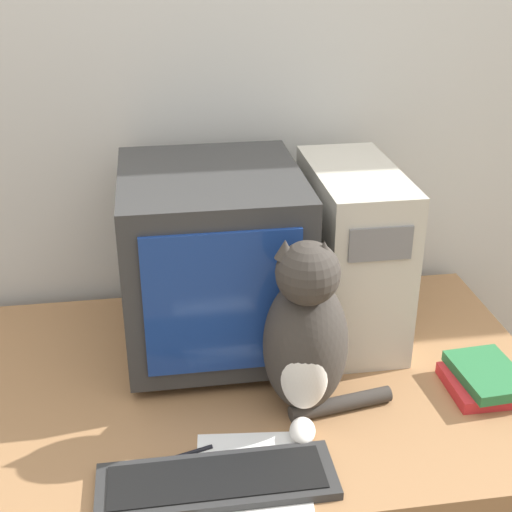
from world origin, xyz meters
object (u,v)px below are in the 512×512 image
(crt_monitor, at_px, (213,259))
(keyboard, at_px, (217,481))
(cat, at_px, (306,338))
(book_stack, at_px, (484,380))
(computer_tower, at_px, (351,252))
(pen, at_px, (179,457))

(crt_monitor, relative_size, keyboard, 1.03)
(cat, relative_size, book_stack, 2.12)
(book_stack, bearing_deg, cat, 179.75)
(computer_tower, height_order, pen, computer_tower)
(computer_tower, height_order, keyboard, computer_tower)
(computer_tower, bearing_deg, book_stack, -52.98)
(keyboard, distance_m, book_stack, 0.64)
(computer_tower, xyz_separation_m, book_stack, (0.23, -0.30, -0.18))
(crt_monitor, bearing_deg, cat, -60.30)
(keyboard, bearing_deg, computer_tower, 52.84)
(crt_monitor, relative_size, computer_tower, 1.08)
(crt_monitor, distance_m, pen, 0.47)
(keyboard, relative_size, book_stack, 2.33)
(book_stack, bearing_deg, keyboard, -161.64)
(computer_tower, xyz_separation_m, pen, (-0.45, -0.42, -0.20))
(computer_tower, distance_m, cat, 0.35)
(crt_monitor, height_order, computer_tower, crt_monitor)
(computer_tower, distance_m, keyboard, 0.66)
(computer_tower, bearing_deg, cat, -120.32)
(keyboard, distance_m, cat, 0.33)
(keyboard, height_order, cat, cat)
(computer_tower, relative_size, book_stack, 2.22)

